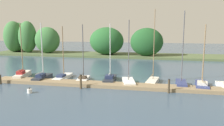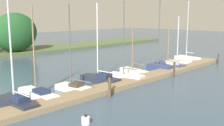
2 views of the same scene
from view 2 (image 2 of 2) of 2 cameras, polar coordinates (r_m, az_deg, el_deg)
The scene contains 15 objects.
dock_pier at distance 22.62m, azimuth 5.16°, elevation -3.65°, with size 29.48×1.80×0.35m.
sailboat_1 at distance 17.33m, azimuth -19.85°, elevation -7.65°, with size 1.16×3.69×6.59m.
sailboat_2 at distance 19.18m, azimuth -15.65°, elevation -6.00°, with size 1.08×4.09×6.20m.
sailboat_3 at distance 20.22m, azimuth -8.45°, elevation -4.85°, with size 1.53×3.33×6.39m.
sailboat_4 at distance 22.38m, azimuth -2.75°, elevation -3.29°, with size 1.41×3.94×6.51m.
sailboat_5 at distance 23.35m, azimuth 2.64°, elevation -2.75°, with size 1.84×3.51×6.85m.
sailboat_6 at distance 26.01m, azimuth 4.43°, elevation -1.43°, with size 1.47×3.37×8.01m.
sailboat_7 at distance 27.68m, azimuth 9.90°, elevation -0.67°, with size 1.09×3.09×7.70m.
sailboat_8 at distance 29.44m, azimuth 12.02°, elevation -0.26°, with size 1.74×3.90×6.37m.
sailboat_9 at distance 31.51m, azimuth 13.87°, elevation 0.31°, with size 1.39×2.93×5.46m.
sailboat_10 at distance 34.35m, azimuth 15.60°, elevation 1.00°, with size 1.99×3.37×7.23m.
mooring_piling_1 at distance 18.37m, azimuth -0.51°, elevation -5.07°, with size 0.25×0.25×1.43m.
mooring_piling_2 at distance 25.12m, azimuth 13.09°, elevation -1.32°, with size 0.21×0.21×1.35m.
mooring_piling_3 at distance 33.54m, azimuth 21.69°, elevation 0.84°, with size 0.19×0.19×1.12m.
channel_buoy_1 at distance 14.15m, azimuth -5.64°, elevation -12.04°, with size 0.44×0.44×0.53m.
Camera 2 is at (-17.20, -0.76, 5.51)m, focal length 42.92 mm.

